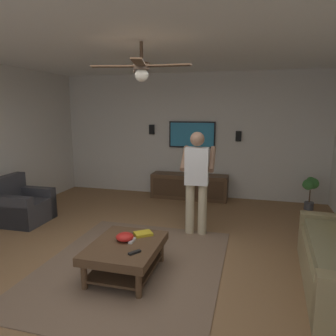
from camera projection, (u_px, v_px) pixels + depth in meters
ground_plane at (131, 269)px, 3.91m from camera, size 8.68×8.68×0.00m
wall_back_tv at (189, 136)px, 7.14m from camera, size 0.10×6.22×2.78m
ceiling_slab at (125, 30)px, 3.39m from camera, size 7.43×6.22×0.10m
area_rug at (132, 266)px, 3.98m from camera, size 2.75×2.24×0.01m
armchair at (21, 207)px, 5.52m from camera, size 0.82×0.83×0.82m
coffee_table at (126, 252)px, 3.74m from camera, size 1.00×0.80×0.40m
media_console at (189, 186)px, 7.00m from camera, size 0.45×1.70×0.55m
tv at (192, 135)px, 7.02m from camera, size 0.05×1.05×0.59m
person_standing at (197, 177)px, 4.88m from camera, size 0.55×0.56×1.64m
potted_plant_short at (310, 187)px, 6.18m from camera, size 0.31×0.32×0.66m
bowl at (125, 237)px, 3.78m from camera, size 0.22×0.22×0.10m
remote_white at (132, 241)px, 3.76m from camera, size 0.15×0.04×0.02m
remote_black at (135, 252)px, 3.45m from camera, size 0.15×0.12×0.02m
book at (143, 234)px, 3.96m from camera, size 0.26×0.27×0.04m
vase_round at (192, 170)px, 6.91m from camera, size 0.22×0.22×0.22m
wall_speaker_left at (239, 136)px, 6.77m from camera, size 0.06×0.12×0.22m
wall_speaker_right at (152, 129)px, 7.26m from camera, size 0.06×0.12×0.22m
ceiling_fan at (141, 69)px, 3.70m from camera, size 1.16×1.20×0.46m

